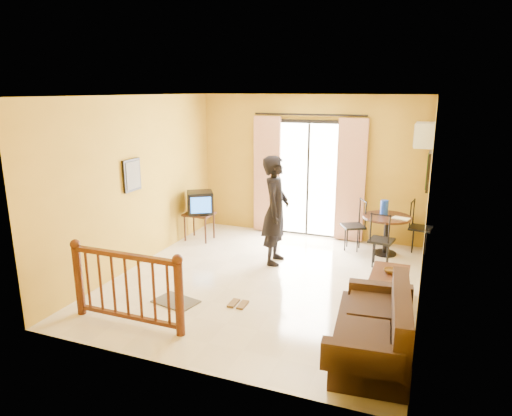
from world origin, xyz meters
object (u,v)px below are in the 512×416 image
at_px(sofa, 376,332).
at_px(television, 200,202).
at_px(dining_table, 387,224).
at_px(coffee_table, 389,283).
at_px(standing_person, 276,210).

bearing_deg(sofa, television, 136.46).
height_order(television, dining_table, television).
xyz_separation_m(television, dining_table, (3.47, 0.48, -0.20)).
height_order(coffee_table, standing_person, standing_person).
xyz_separation_m(television, standing_person, (1.75, -0.61, 0.16)).
bearing_deg(dining_table, standing_person, -147.72).
relative_size(coffee_table, standing_person, 0.49).
relative_size(television, coffee_table, 0.70).
bearing_deg(sofa, dining_table, 88.77).
bearing_deg(sofa, standing_person, 124.99).
xyz_separation_m(television, coffee_table, (3.72, -1.45, -0.49)).
bearing_deg(standing_person, coffee_table, -119.51).
distance_m(television, standing_person, 1.86).
height_order(television, standing_person, standing_person).
xyz_separation_m(coffee_table, standing_person, (-1.97, 0.84, 0.65)).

